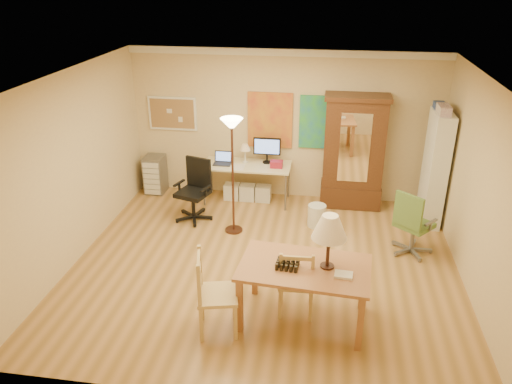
# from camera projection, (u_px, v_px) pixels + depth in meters

# --- Properties ---
(floor) EXTENTS (5.50, 5.50, 0.00)m
(floor) POSITION_uv_depth(u_px,v_px,m) (265.00, 265.00, 7.23)
(floor) COLOR olive
(floor) RESTS_ON ground
(crown_molding) EXTENTS (5.50, 0.08, 0.12)m
(crown_molding) POSITION_uv_depth(u_px,v_px,m) (286.00, 52.00, 8.36)
(crown_molding) COLOR white
(crown_molding) RESTS_ON floor
(corkboard) EXTENTS (0.90, 0.04, 0.62)m
(corkboard) POSITION_uv_depth(u_px,v_px,m) (172.00, 113.00, 9.12)
(corkboard) COLOR #9A7248
(corkboard) RESTS_ON floor
(art_panel_left) EXTENTS (0.80, 0.04, 1.00)m
(art_panel_left) POSITION_uv_depth(u_px,v_px,m) (270.00, 120.00, 8.89)
(art_panel_left) COLOR gold
(art_panel_left) RESTS_ON floor
(art_panel_right) EXTENTS (0.75, 0.04, 0.95)m
(art_panel_right) POSITION_uv_depth(u_px,v_px,m) (321.00, 122.00, 8.77)
(art_panel_right) COLOR teal
(art_panel_right) RESTS_ON floor
(dining_table) EXTENTS (1.59, 1.04, 1.43)m
(dining_table) POSITION_uv_depth(u_px,v_px,m) (313.00, 256.00, 5.75)
(dining_table) COLOR brown
(dining_table) RESTS_ON floor
(ladder_chair_back) EXTENTS (0.45, 0.43, 0.93)m
(ladder_chair_back) POSITION_uv_depth(u_px,v_px,m) (296.00, 283.00, 6.07)
(ladder_chair_back) COLOR #A88D4D
(ladder_chair_back) RESTS_ON floor
(ladder_chair_left) EXTENTS (0.55, 0.57, 1.03)m
(ladder_chair_left) POSITION_uv_depth(u_px,v_px,m) (215.00, 295.00, 5.77)
(ladder_chair_left) COLOR #A88D4D
(ladder_chair_left) RESTS_ON floor
(torchiere_lamp) EXTENTS (0.35, 0.35, 1.90)m
(torchiere_lamp) POSITION_uv_depth(u_px,v_px,m) (232.00, 142.00, 7.55)
(torchiere_lamp) COLOR #46271C
(torchiere_lamp) RESTS_ON floor
(computer_desk) EXTENTS (1.57, 0.69, 1.19)m
(computer_desk) POSITION_uv_depth(u_px,v_px,m) (249.00, 178.00, 9.08)
(computer_desk) COLOR beige
(computer_desk) RESTS_ON floor
(office_chair_black) EXTENTS (0.65, 0.65, 1.05)m
(office_chair_black) POSITION_uv_depth(u_px,v_px,m) (194.00, 203.00, 8.47)
(office_chair_black) COLOR black
(office_chair_black) RESTS_ON floor
(office_chair_green) EXTENTS (0.65, 0.65, 1.02)m
(office_chair_green) POSITION_uv_depth(u_px,v_px,m) (411.00, 237.00, 7.43)
(office_chair_green) COLOR slate
(office_chair_green) RESTS_ON floor
(drawer_cart) EXTENTS (0.36, 0.43, 0.71)m
(drawer_cart) POSITION_uv_depth(u_px,v_px,m) (155.00, 174.00, 9.45)
(drawer_cart) COLOR slate
(drawer_cart) RESTS_ON floor
(armoire) EXTENTS (1.10, 0.52, 2.01)m
(armoire) POSITION_uv_depth(u_px,v_px,m) (353.00, 159.00, 8.72)
(armoire) COLOR #381B0F
(armoire) RESTS_ON floor
(bookshelf) EXTENTS (0.28, 0.76, 1.89)m
(bookshelf) POSITION_uv_depth(u_px,v_px,m) (435.00, 169.00, 8.12)
(bookshelf) COLOR white
(bookshelf) RESTS_ON floor
(wastebin) EXTENTS (0.30, 0.30, 0.38)m
(wastebin) POSITION_uv_depth(u_px,v_px,m) (317.00, 216.00, 8.26)
(wastebin) COLOR silver
(wastebin) RESTS_ON floor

